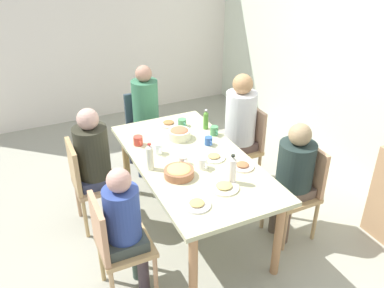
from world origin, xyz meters
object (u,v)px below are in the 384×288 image
person_1 (125,223)px  cup_6 (203,163)px  person_0 (94,158)px  plate_0 (197,204)px  plate_4 (224,187)px  cup_4 (138,141)px  person_3 (146,110)px  cup_1 (158,149)px  cup_5 (209,141)px  plate_1 (169,123)px  plate_2 (214,157)px  bottle_2 (232,170)px  chair_0 (87,180)px  cup_3 (183,160)px  dining_table (192,167)px  cup_2 (182,123)px  bowl_0 (179,172)px  chair_1 (115,243)px  chair_4 (245,142)px  person_4 (240,122)px  chair_3 (145,126)px  chair_2 (299,187)px  bowl_1 (179,133)px  plate_3 (242,166)px  person_2 (294,171)px  bottle_1 (206,120)px  cup_0 (214,131)px

person_1 → cup_6: bearing=109.9°
person_0 → plate_0: person_0 is taller
plate_4 → cup_4: cup_4 is taller
person_3 → person_0: bearing=-45.6°
cup_1 → cup_5: cup_1 is taller
plate_1 → plate_2: bearing=7.3°
bottle_2 → cup_1: bearing=-152.1°
chair_0 → cup_3: bearing=55.6°
dining_table → plate_2: (0.08, 0.18, 0.10)m
person_3 → cup_2: (0.58, 0.19, 0.06)m
bowl_0 → cup_1: bearing=-177.6°
chair_1 → chair_4: 1.95m
cup_5 → person_1: bearing=-58.1°
chair_0 → person_4: 1.65m
chair_4 → plate_2: chair_4 is taller
plate_1 → cup_4: (0.28, -0.42, 0.03)m
chair_3 → person_4: size_ratio=0.69×
chair_2 → cup_1: chair_2 is taller
person_4 → cup_3: person_4 is taller
dining_table → plate_1: (-0.73, 0.08, 0.10)m
person_4 → cup_5: person_4 is taller
bowl_1 → cup_4: bearing=-96.6°
plate_3 → chair_2: bearing=73.7°
plate_2 → bowl_1: bearing=-165.5°
chair_1 → cup_2: chair_1 is taller
cup_6 → cup_1: bearing=-147.3°
plate_2 → chair_1: bearing=-69.5°
plate_3 → chair_0: bearing=-123.0°
bowl_1 → person_0: bearing=-94.2°
cup_2 → cup_4: (0.19, -0.54, 0.00)m
bowl_0 → cup_3: bearing=146.3°
chair_2 → person_2: size_ratio=0.78×
plate_4 → bottle_1: 1.06m
chair_1 → cup_1: chair_1 is taller
bowl_1 → bottle_2: (0.88, 0.08, 0.07)m
chair_0 → cup_5: 1.19m
plate_1 → person_2: bearing=30.2°
plate_0 → cup_2: size_ratio=1.73×
cup_5 → cup_6: size_ratio=0.95×
chair_2 → cup_3: chair_2 is taller
chair_2 → cup_0: (-0.79, -0.46, 0.31)m
chair_1 → bottle_1: bottle_1 is taller
plate_0 → plate_4: same height
bowl_1 → cup_4: (-0.05, -0.40, -0.01)m
person_4 → chair_2: bearing=5.4°
bottle_2 → plate_1: bearing=-177.4°
chair_0 → plate_0: (1.09, 0.60, 0.28)m
chair_1 → cup_4: 1.09m
bowl_0 → plate_0: bearing=-5.5°
plate_0 → plate_3: size_ratio=1.05×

